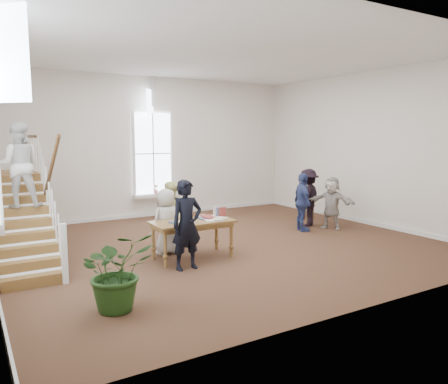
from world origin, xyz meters
TOP-DOWN VIEW (x-y plane):
  - ground at (0.00, 0.00)m, footprint 10.00×10.00m
  - room_shell at (-0.00, 4.39)m, footprint 10.49×10.00m
  - staircase at (-4.34, 0.75)m, footprint 1.10×4.10m
  - library_table at (-1.12, -0.65)m, footprint 1.76×0.90m
  - police_officer at (-1.59, -1.29)m, footprint 0.67×0.46m
  - elderly_woman at (-1.49, -0.04)m, footprint 0.80×0.60m
  - person_yellow at (-1.19, 0.46)m, footprint 0.89×0.77m
  - woman_cluster_a at (2.67, 0.18)m, footprint 0.68×1.02m
  - woman_cluster_b at (3.27, 0.63)m, footprint 1.25×1.05m
  - woman_cluster_c at (3.57, -0.02)m, footprint 1.02×1.43m
  - floor_plant at (-3.40, -2.59)m, footprint 1.11×0.97m
  - side_chair at (4.01, 1.61)m, footprint 0.45×0.45m

SIDE VIEW (x-z plane):
  - ground at x=0.00m, z-range 0.00..0.00m
  - room_shell at x=0.00m, z-range -4.60..5.40m
  - side_chair at x=4.01m, z-range 0.05..0.97m
  - floor_plant at x=-3.40m, z-range 0.00..1.22m
  - library_table at x=-1.12m, z-range 0.29..1.18m
  - elderly_woman at x=-1.49m, z-range 0.00..1.48m
  - woman_cluster_c at x=3.57m, z-range 0.00..1.49m
  - person_yellow at x=-1.19m, z-range 0.00..1.57m
  - woman_cluster_a at x=2.67m, z-range 0.00..1.61m
  - woman_cluster_b at x=3.27m, z-range 0.00..1.68m
  - police_officer at x=-1.59m, z-range 0.00..1.79m
  - staircase at x=-4.34m, z-range 0.16..3.08m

